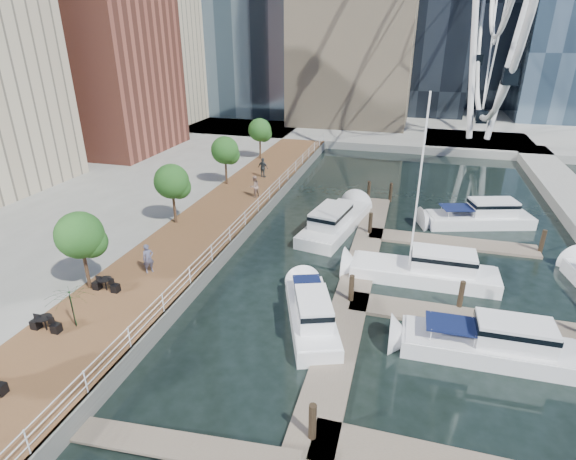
# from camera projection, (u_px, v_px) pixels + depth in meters

# --- Properties ---
(ground) EXTENTS (520.00, 520.00, 0.00)m
(ground) POSITION_uv_depth(u_px,v_px,m) (256.00, 389.00, 19.71)
(ground) COLOR black
(ground) RESTS_ON ground
(boardwalk) EXTENTS (6.00, 60.00, 1.00)m
(boardwalk) POSITION_uv_depth(u_px,v_px,m) (211.00, 227.00, 34.96)
(boardwalk) COLOR brown
(boardwalk) RESTS_ON ground
(seawall) EXTENTS (0.25, 60.00, 1.00)m
(seawall) POSITION_uv_depth(u_px,v_px,m) (247.00, 231.00, 34.22)
(seawall) COLOR #595954
(seawall) RESTS_ON ground
(land_far) EXTENTS (200.00, 114.00, 1.00)m
(land_far) POSITION_uv_depth(u_px,v_px,m) (395.00, 95.00, 109.42)
(land_far) COLOR gray
(land_far) RESTS_ON ground
(pier) EXTENTS (14.00, 12.00, 1.00)m
(pier) POSITION_uv_depth(u_px,v_px,m) (477.00, 143.00, 61.88)
(pier) COLOR gray
(pier) RESTS_ON ground
(railing) EXTENTS (0.10, 60.00, 1.05)m
(railing) POSITION_uv_depth(u_px,v_px,m) (245.00, 218.00, 33.83)
(railing) COLOR white
(railing) RESTS_ON boardwalk
(floating_docks) EXTENTS (16.00, 34.00, 2.60)m
(floating_docks) POSITION_uv_depth(u_px,v_px,m) (440.00, 290.00, 26.34)
(floating_docks) COLOR #6D6051
(floating_docks) RESTS_ON ground
(midrise_condos) EXTENTS (19.00, 67.00, 28.00)m
(midrise_condos) POSITION_uv_depth(u_px,v_px,m) (32.00, 43.00, 46.27)
(midrise_condos) COLOR #BCAD8E
(midrise_condos) RESTS_ON ground
(street_trees) EXTENTS (2.60, 42.60, 4.60)m
(street_trees) POSITION_uv_depth(u_px,v_px,m) (172.00, 181.00, 33.15)
(street_trees) COLOR #3F2B1C
(street_trees) RESTS_ON ground
(cafe_tables) EXTENTS (2.50, 13.70, 0.74)m
(cafe_tables) POSITION_uv_depth(u_px,v_px,m) (19.00, 351.00, 19.97)
(cafe_tables) COLOR black
(cafe_tables) RESTS_ON ground
(yacht_foreground) EXTENTS (8.95, 2.54, 2.15)m
(yacht_foreground) POSITION_uv_depth(u_px,v_px,m) (486.00, 356.00, 21.71)
(yacht_foreground) COLOR silver
(yacht_foreground) RESTS_ON ground
(pedestrian_near) EXTENTS (0.76, 0.79, 1.82)m
(pedestrian_near) POSITION_uv_depth(u_px,v_px,m) (148.00, 258.00, 26.98)
(pedestrian_near) COLOR #4F506A
(pedestrian_near) RESTS_ON boardwalk
(pedestrian_mid) EXTENTS (1.11, 1.18, 1.94)m
(pedestrian_mid) POSITION_uv_depth(u_px,v_px,m) (254.00, 186.00, 39.49)
(pedestrian_mid) COLOR gray
(pedestrian_mid) RESTS_ON boardwalk
(pedestrian_far) EXTENTS (1.25, 0.82, 1.98)m
(pedestrian_far) POSITION_uv_depth(u_px,v_px,m) (263.00, 168.00, 44.92)
(pedestrian_far) COLOR #2D3438
(pedestrian_far) RESTS_ON boardwalk
(moored_yachts) EXTENTS (22.36, 32.37, 11.50)m
(moored_yachts) POSITION_uv_depth(u_px,v_px,m) (431.00, 284.00, 27.97)
(moored_yachts) COLOR white
(moored_yachts) RESTS_ON ground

